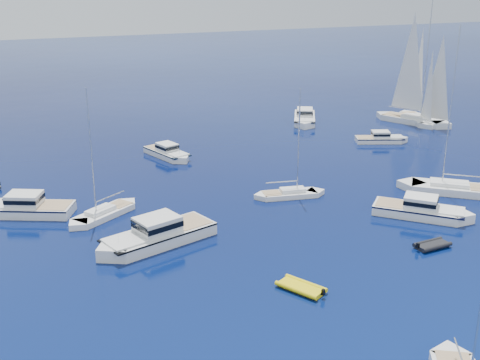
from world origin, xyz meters
name	(u,v)px	position (x,y,z in m)	size (l,w,h in m)	color
ground	(409,311)	(0.00, 0.00, 0.00)	(400.00, 400.00, 0.00)	navy
motor_cruiser_right	(421,216)	(11.96, 13.80, 0.00)	(3.13, 10.22, 2.68)	white
motor_cruiser_centre	(156,244)	(-13.71, 17.64, 0.00)	(3.69, 12.04, 3.16)	silver
motor_cruiser_far_r	(381,142)	(24.17, 38.04, 0.00)	(2.40, 7.85, 2.06)	silver
motor_cruiser_far_l	(24,214)	(-24.00, 29.30, 0.00)	(3.27, 10.69, 2.81)	silver
motor_cruiser_distant	(304,122)	(19.83, 52.62, 0.00)	(3.24, 10.59, 2.78)	white
motor_cruiser_horizon	(168,157)	(-5.47, 42.59, 0.00)	(2.66, 8.68, 2.28)	white
sailboat_mid_r	(453,193)	(19.50, 17.98, 0.00)	(3.26, 12.55, 18.44)	white
sailboat_mid_l	(104,217)	(-16.83, 25.64, 0.00)	(2.36, 9.07, 13.33)	white
sailboat_centre	(290,197)	(2.49, 23.63, 0.00)	(2.13, 8.18, 12.02)	white
sailboat_sails_r	(412,123)	(35.45, 45.73, 0.00)	(3.47, 13.35, 19.62)	silver
sailboat_sails_far	(417,122)	(36.64, 46.07, 0.00)	(2.94, 11.31, 16.62)	silver
tender_yellow	(301,290)	(-5.71, 5.55, 0.00)	(2.09, 3.84, 0.95)	yellow
tender_grey_near	(432,247)	(8.31, 7.76, 0.00)	(1.85, 3.32, 0.95)	black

